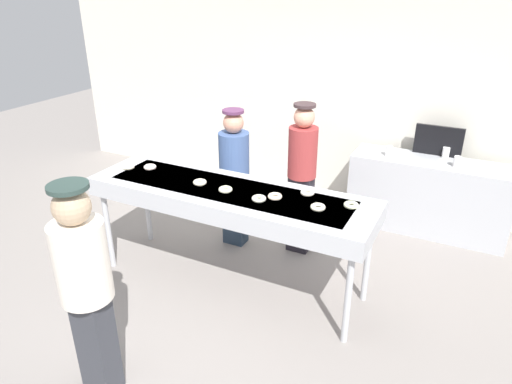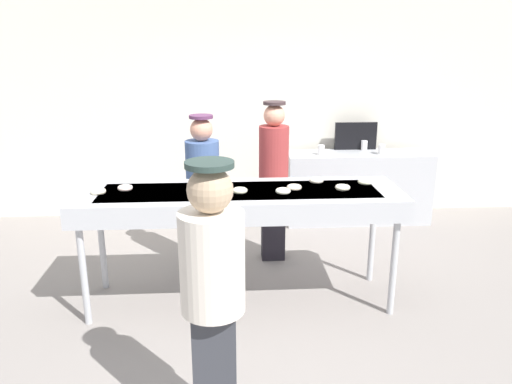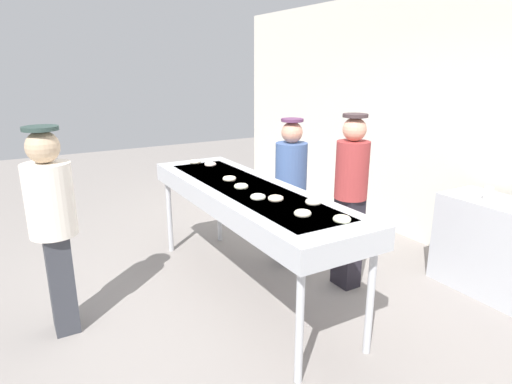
{
  "view_description": "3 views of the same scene",
  "coord_description": "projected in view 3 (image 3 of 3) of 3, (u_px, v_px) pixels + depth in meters",
  "views": [
    {
      "loc": [
        1.94,
        -3.32,
        2.75
      ],
      "look_at": [
        0.22,
        0.12,
        0.98
      ],
      "focal_mm": 32.37,
      "sensor_mm": 36.0,
      "label": 1
    },
    {
      "loc": [
        -0.11,
        -3.99,
        2.22
      ],
      "look_at": [
        0.14,
        0.09,
        0.98
      ],
      "focal_mm": 34.96,
      "sensor_mm": 36.0,
      "label": 2
    },
    {
      "loc": [
        3.26,
        -1.8,
        2.06
      ],
      "look_at": [
        0.09,
        0.04,
        1.0
      ],
      "focal_mm": 30.53,
      "sensor_mm": 36.0,
      "label": 3
    }
  ],
  "objects": [
    {
      "name": "sugar_donut_5",
      "position": [
        258.0,
        197.0,
        3.52
      ],
      "size": [
        0.18,
        0.18,
        0.04
      ],
      "primitive_type": "torus",
      "rotation": [
        0.0,
        0.0,
        0.91
      ],
      "color": "white",
      "rests_on": "fryer_conveyor"
    },
    {
      "name": "worker_baker",
      "position": [
        350.0,
        195.0,
        4.01
      ],
      "size": [
        0.3,
        0.3,
        1.65
      ],
      "rotation": [
        0.0,
        0.0,
        3.15
      ],
      "color": "black",
      "rests_on": "ground"
    },
    {
      "name": "sugar_donut_6",
      "position": [
        241.0,
        186.0,
        3.83
      ],
      "size": [
        0.15,
        0.15,
        0.04
      ],
      "primitive_type": "torus",
      "rotation": [
        0.0,
        0.0,
        2.91
      ],
      "color": "#EFF1C5",
      "rests_on": "fryer_conveyor"
    },
    {
      "name": "sugar_donut_3",
      "position": [
        210.0,
        164.0,
        4.69
      ],
      "size": [
        0.16,
        0.16,
        0.04
      ],
      "primitive_type": "torus",
      "rotation": [
        0.0,
        0.0,
        2.86
      ],
      "color": "#FBE0D0",
      "rests_on": "fryer_conveyor"
    },
    {
      "name": "fryer_conveyor",
      "position": [
        247.0,
        197.0,
        3.89
      ],
      "size": [
        2.72,
        0.78,
        1.02
      ],
      "color": "#B7BABF",
      "rests_on": "ground"
    },
    {
      "name": "worker_assistant",
      "position": [
        291.0,
        184.0,
        4.53
      ],
      "size": [
        0.33,
        0.33,
        1.55
      ],
      "rotation": [
        0.0,
        0.0,
        3.43
      ],
      "color": "#253547",
      "rests_on": "ground"
    },
    {
      "name": "customer_waiting",
      "position": [
        53.0,
        219.0,
        3.28
      ],
      "size": [
        0.35,
        0.35,
        1.65
      ],
      "rotation": [
        0.0,
        0.0,
        -0.12
      ],
      "color": "#35383F",
      "rests_on": "ground"
    },
    {
      "name": "sugar_donut_1",
      "position": [
        276.0,
        198.0,
        3.48
      ],
      "size": [
        0.18,
        0.18,
        0.04
      ],
      "primitive_type": "torus",
      "rotation": [
        0.0,
        0.0,
        0.93
      ],
      "color": "#FDE6C4",
      "rests_on": "fryer_conveyor"
    },
    {
      "name": "back_wall",
      "position": [
        435.0,
        121.0,
        4.92
      ],
      "size": [
        8.0,
        0.12,
        2.92
      ],
      "primitive_type": "cube",
      "color": "silver",
      "rests_on": "ground"
    },
    {
      "name": "ground_plane",
      "position": [
        248.0,
        290.0,
        4.15
      ],
      "size": [
        16.0,
        16.0,
        0.0
      ],
      "primitive_type": "plane",
      "color": "gray"
    },
    {
      "name": "sugar_donut_8",
      "position": [
        229.0,
        179.0,
        4.09
      ],
      "size": [
        0.18,
        0.18,
        0.04
      ],
      "primitive_type": "torus",
      "rotation": [
        0.0,
        0.0,
        0.73
      ],
      "color": "#F8ECC8",
      "rests_on": "fryer_conveyor"
    },
    {
      "name": "paper_cup_2",
      "position": [
        488.0,
        194.0,
        3.93
      ],
      "size": [
        0.08,
        0.08,
        0.12
      ],
      "primitive_type": "cylinder",
      "color": "white",
      "rests_on": "prep_counter"
    },
    {
      "name": "sugar_donut_4",
      "position": [
        195.0,
        162.0,
        4.81
      ],
      "size": [
        0.17,
        0.17,
        0.04
      ],
      "primitive_type": "torus",
      "rotation": [
        0.0,
        0.0,
        0.41
      ],
      "color": "#F0E5C1",
      "rests_on": "fryer_conveyor"
    },
    {
      "name": "sugar_donut_0",
      "position": [
        303.0,
        213.0,
        3.13
      ],
      "size": [
        0.18,
        0.18,
        0.04
      ],
      "primitive_type": "torus",
      "rotation": [
        0.0,
        0.0,
        0.9
      ],
      "color": "#F5EFCC",
      "rests_on": "fryer_conveyor"
    },
    {
      "name": "sugar_donut_7",
      "position": [
        313.0,
        202.0,
        3.39
      ],
      "size": [
        0.18,
        0.18,
        0.04
      ],
      "primitive_type": "torus",
      "rotation": [
        0.0,
        0.0,
        2.37
      ],
      "color": "white",
      "rests_on": "fryer_conveyor"
    },
    {
      "name": "sugar_donut_2",
      "position": [
        342.0,
        219.0,
        3.01
      ],
      "size": [
        0.13,
        0.13,
        0.04
      ],
      "primitive_type": "torus",
      "rotation": [
        0.0,
        0.0,
        3.11
      ],
      "color": "#ECF1C3",
      "rests_on": "fryer_conveyor"
    }
  ]
}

